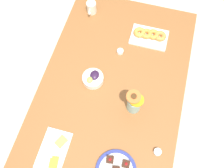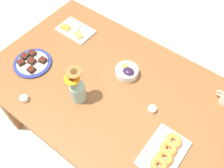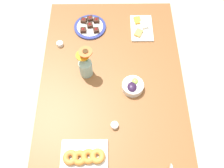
# 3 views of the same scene
# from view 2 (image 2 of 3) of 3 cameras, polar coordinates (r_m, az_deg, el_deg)

# --- Properties ---
(ground_plane) EXTENTS (6.00, 6.00, 0.00)m
(ground_plane) POSITION_cam_2_polar(r_m,az_deg,el_deg) (2.21, 0.00, -11.69)
(ground_plane) COLOR beige
(dining_table) EXTENTS (1.60, 1.00, 0.74)m
(dining_table) POSITION_cam_2_polar(r_m,az_deg,el_deg) (1.63, 0.00, -2.53)
(dining_table) COLOR brown
(dining_table) RESTS_ON ground_plane
(grape_bowl) EXTENTS (0.15, 0.15, 0.07)m
(grape_bowl) POSITION_cam_2_polar(r_m,az_deg,el_deg) (1.59, 3.43, 2.85)
(grape_bowl) COLOR white
(grape_bowl) RESTS_ON dining_table
(cheese_platter) EXTENTS (0.26, 0.17, 0.03)m
(cheese_platter) POSITION_cam_2_polar(r_m,az_deg,el_deg) (1.90, -8.43, 12.08)
(cheese_platter) COLOR white
(cheese_platter) RESTS_ON dining_table
(croissant_platter) EXTENTS (0.19, 0.28, 0.05)m
(croissant_platter) POSITION_cam_2_polar(r_m,az_deg,el_deg) (1.37, 12.08, -15.13)
(croissant_platter) COLOR white
(croissant_platter) RESTS_ON dining_table
(jam_cup_honey) EXTENTS (0.05, 0.05, 0.03)m
(jam_cup_honey) POSITION_cam_2_polar(r_m,az_deg,el_deg) (1.58, -19.47, -3.15)
(jam_cup_honey) COLOR white
(jam_cup_honey) RESTS_ON dining_table
(jam_cup_berry) EXTENTS (0.05, 0.05, 0.03)m
(jam_cup_berry) POSITION_cam_2_polar(r_m,az_deg,el_deg) (1.47, 9.16, -5.71)
(jam_cup_berry) COLOR white
(jam_cup_berry) RESTS_ON dining_table
(dessert_plate) EXTENTS (0.25, 0.25, 0.05)m
(dessert_plate) POSITION_cam_2_polar(r_m,az_deg,el_deg) (1.74, -17.77, 4.67)
(dessert_plate) COLOR navy
(dessert_plate) RESTS_ON dining_table
(flower_vase) EXTENTS (0.11, 0.11, 0.24)m
(flower_vase) POSITION_cam_2_polar(r_m,az_deg,el_deg) (1.46, -7.90, -1.36)
(flower_vase) COLOR #99C1B7
(flower_vase) RESTS_ON dining_table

